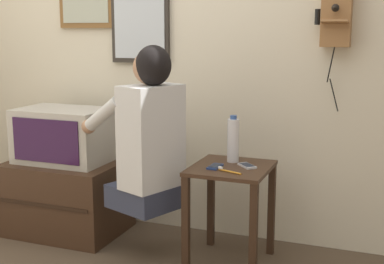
{
  "coord_description": "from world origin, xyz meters",
  "views": [
    {
      "loc": [
        1.37,
        -2.08,
        1.37
      ],
      "look_at": [
        0.28,
        0.73,
        0.78
      ],
      "focal_mm": 50.0,
      "sensor_mm": 36.0,
      "label": 1
    }
  ],
  "objects_px": {
    "wall_phone_antique": "(337,12)",
    "cell_phone_held": "(215,166)",
    "toothbrush": "(228,171)",
    "cell_phone_spare": "(247,166)",
    "television": "(63,135)",
    "water_bottle": "(233,140)",
    "person": "(148,134)",
    "wall_mirror": "(140,17)"
  },
  "relations": [
    {
      "from": "cell_phone_held",
      "to": "water_bottle",
      "type": "xyz_separation_m",
      "value": [
        0.05,
        0.17,
        0.13
      ]
    },
    {
      "from": "wall_mirror",
      "to": "cell_phone_spare",
      "type": "height_order",
      "value": "wall_mirror"
    },
    {
      "from": "wall_mirror",
      "to": "toothbrush",
      "type": "bearing_deg",
      "value": -34.34
    },
    {
      "from": "person",
      "to": "water_bottle",
      "type": "xyz_separation_m",
      "value": [
        0.45,
        0.22,
        -0.05
      ]
    },
    {
      "from": "cell_phone_held",
      "to": "toothbrush",
      "type": "bearing_deg",
      "value": -32.1
    },
    {
      "from": "cell_phone_held",
      "to": "cell_phone_spare",
      "type": "height_order",
      "value": "same"
    },
    {
      "from": "wall_phone_antique",
      "to": "cell_phone_spare",
      "type": "height_order",
      "value": "wall_phone_antique"
    },
    {
      "from": "person",
      "to": "cell_phone_spare",
      "type": "xyz_separation_m",
      "value": [
        0.56,
        0.14,
        -0.17
      ]
    },
    {
      "from": "water_bottle",
      "to": "television",
      "type": "bearing_deg",
      "value": -179.02
    },
    {
      "from": "wall_mirror",
      "to": "water_bottle",
      "type": "xyz_separation_m",
      "value": [
        0.75,
        -0.31,
        -0.72
      ]
    },
    {
      "from": "person",
      "to": "toothbrush",
      "type": "xyz_separation_m",
      "value": [
        0.49,
        -0.01,
        -0.17
      ]
    },
    {
      "from": "wall_phone_antique",
      "to": "cell_phone_spare",
      "type": "distance_m",
      "value": 1.02
    },
    {
      "from": "wall_phone_antique",
      "to": "toothbrush",
      "type": "bearing_deg",
      "value": -133.87
    },
    {
      "from": "person",
      "to": "cell_phone_held",
      "type": "bearing_deg",
      "value": -60.22
    },
    {
      "from": "person",
      "to": "wall_mirror",
      "type": "bearing_deg",
      "value": 51.52
    },
    {
      "from": "television",
      "to": "toothbrush",
      "type": "distance_m",
      "value": 1.24
    },
    {
      "from": "television",
      "to": "cell_phone_spare",
      "type": "xyz_separation_m",
      "value": [
        1.28,
        -0.06,
        -0.07
      ]
    },
    {
      "from": "toothbrush",
      "to": "wall_mirror",
      "type": "bearing_deg",
      "value": 74.98
    },
    {
      "from": "toothbrush",
      "to": "person",
      "type": "bearing_deg",
      "value": 107.93
    },
    {
      "from": "person",
      "to": "toothbrush",
      "type": "height_order",
      "value": "person"
    },
    {
      "from": "person",
      "to": "wall_phone_antique",
      "type": "xyz_separation_m",
      "value": [
        0.98,
        0.49,
        0.69
      ]
    },
    {
      "from": "wall_mirror",
      "to": "cell_phone_spare",
      "type": "xyz_separation_m",
      "value": [
        0.86,
        -0.39,
        -0.85
      ]
    },
    {
      "from": "cell_phone_held",
      "to": "television",
      "type": "bearing_deg",
      "value": 174.97
    },
    {
      "from": "person",
      "to": "cell_phone_spare",
      "type": "relative_size",
      "value": 7.37
    },
    {
      "from": "person",
      "to": "television",
      "type": "distance_m",
      "value": 0.76
    },
    {
      "from": "cell_phone_spare",
      "to": "water_bottle",
      "type": "xyz_separation_m",
      "value": [
        -0.11,
        0.08,
        0.13
      ]
    },
    {
      "from": "wall_phone_antique",
      "to": "toothbrush",
      "type": "xyz_separation_m",
      "value": [
        -0.48,
        -0.5,
        -0.87
      ]
    },
    {
      "from": "toothbrush",
      "to": "cell_phone_held",
      "type": "bearing_deg",
      "value": 74.71
    },
    {
      "from": "wall_mirror",
      "to": "person",
      "type": "bearing_deg",
      "value": -60.18
    },
    {
      "from": "toothbrush",
      "to": "television",
      "type": "bearing_deg",
      "value": 99.27
    },
    {
      "from": "wall_phone_antique",
      "to": "person",
      "type": "bearing_deg",
      "value": -153.26
    },
    {
      "from": "toothbrush",
      "to": "cell_phone_spare",
      "type": "bearing_deg",
      "value": -4.52
    },
    {
      "from": "wall_phone_antique",
      "to": "cell_phone_held",
      "type": "bearing_deg",
      "value": -143.19
    },
    {
      "from": "television",
      "to": "wall_mirror",
      "type": "bearing_deg",
      "value": 38.11
    },
    {
      "from": "person",
      "to": "wall_mirror",
      "type": "relative_size",
      "value": 1.58
    },
    {
      "from": "wall_mirror",
      "to": "water_bottle",
      "type": "bearing_deg",
      "value": -22.28
    },
    {
      "from": "television",
      "to": "cell_phone_spare",
      "type": "distance_m",
      "value": 1.29
    },
    {
      "from": "wall_mirror",
      "to": "television",
      "type": "bearing_deg",
      "value": -141.89
    },
    {
      "from": "cell_phone_spare",
      "to": "toothbrush",
      "type": "xyz_separation_m",
      "value": [
        -0.07,
        -0.15,
        0.0
      ]
    },
    {
      "from": "television",
      "to": "wall_phone_antique",
      "type": "distance_m",
      "value": 1.9
    },
    {
      "from": "cell_phone_spare",
      "to": "water_bottle",
      "type": "relative_size",
      "value": 0.47
    },
    {
      "from": "cell_phone_spare",
      "to": "television",
      "type": "bearing_deg",
      "value": 132.97
    }
  ]
}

